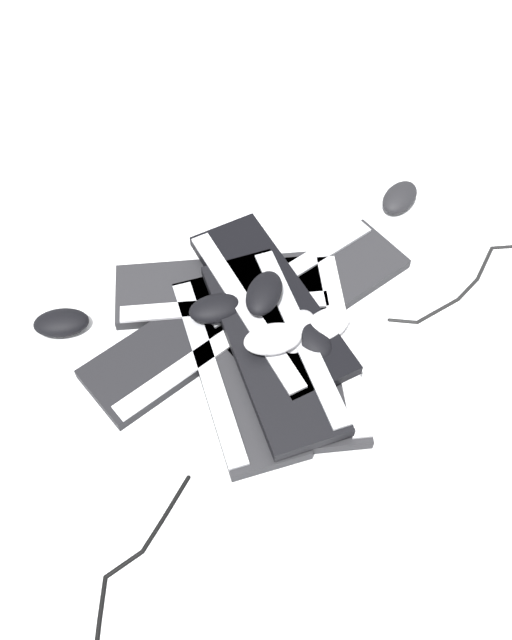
# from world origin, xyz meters

# --- Properties ---
(ground_plane) EXTENTS (3.20, 3.20, 0.00)m
(ground_plane) POSITION_xyz_m (0.00, 0.00, 0.00)
(ground_plane) COLOR white
(keyboard_0) EXTENTS (0.45, 0.18, 0.03)m
(keyboard_0) POSITION_xyz_m (0.06, 0.04, 0.01)
(keyboard_0) COLOR #232326
(keyboard_0) RESTS_ON ground
(keyboard_1) EXTENTS (0.44, 0.38, 0.03)m
(keyboard_1) POSITION_xyz_m (-0.06, 0.16, 0.01)
(keyboard_1) COLOR #232326
(keyboard_1) RESTS_ON ground
(keyboard_2) EXTENTS (0.44, 0.16, 0.03)m
(keyboard_2) POSITION_xyz_m (-0.19, 0.11, 0.01)
(keyboard_2) COLOR black
(keyboard_2) RESTS_ON ground
(keyboard_3) EXTENTS (0.32, 0.46, 0.03)m
(keyboard_3) POSITION_xyz_m (-0.16, 0.00, 0.01)
(keyboard_3) COLOR #232326
(keyboard_3) RESTS_ON ground
(keyboard_4) EXTENTS (0.38, 0.44, 0.03)m
(keyboard_4) POSITION_xyz_m (-0.02, -0.07, 0.01)
(keyboard_4) COLOR #232326
(keyboard_4) RESTS_ON ground
(keyboard_5) EXTENTS (0.31, 0.46, 0.03)m
(keyboard_5) POSITION_xyz_m (-0.09, -0.03, 0.04)
(keyboard_5) COLOR black
(keyboard_5) RESTS_ON keyboard_3
(keyboard_6) EXTENTS (0.25, 0.46, 0.03)m
(keyboard_6) POSITION_xyz_m (-0.03, 0.05, 0.04)
(keyboard_6) COLOR black
(keyboard_6) RESTS_ON keyboard_0
(mouse_0) EXTENTS (0.13, 0.11, 0.04)m
(mouse_0) POSITION_xyz_m (-0.10, -0.03, 0.08)
(mouse_0) COLOR silver
(mouse_0) RESTS_ON keyboard_5
(mouse_1) EXTENTS (0.13, 0.11, 0.04)m
(mouse_1) POSITION_xyz_m (-0.04, -0.04, 0.05)
(mouse_1) COLOR #B7B7BC
(mouse_1) RESTS_ON keyboard_4
(mouse_2) EXTENTS (0.13, 0.12, 0.04)m
(mouse_2) POSITION_xyz_m (-0.36, 0.30, 0.02)
(mouse_2) COLOR black
(mouse_2) RESTS_ON ground
(mouse_3) EXTENTS (0.11, 0.07, 0.04)m
(mouse_3) POSITION_xyz_m (0.01, -0.06, 0.05)
(mouse_3) COLOR silver
(mouse_3) RESTS_ON keyboard_4
(mouse_4) EXTENTS (0.13, 0.11, 0.04)m
(mouse_4) POSITION_xyz_m (-0.12, 0.11, 0.05)
(mouse_4) COLOR black
(mouse_4) RESTS_ON keyboard_2
(mouse_5) EXTENTS (0.13, 0.11, 0.04)m
(mouse_5) POSITION_xyz_m (-0.04, 0.06, 0.08)
(mouse_5) COLOR black
(mouse_5) RESTS_ON keyboard_6
(mouse_6) EXTENTS (0.07, 0.11, 0.04)m
(mouse_6) POSITION_xyz_m (-0.03, -0.06, 0.05)
(mouse_6) COLOR black
(mouse_6) RESTS_ON keyboard_4
(mouse_7) EXTENTS (0.12, 0.09, 0.04)m
(mouse_7) POSITION_xyz_m (0.40, 0.09, 0.02)
(mouse_7) COLOR black
(mouse_7) RESTS_ON ground
(cable_1) EXTENTS (0.32, 0.25, 0.01)m
(cable_1) POSITION_xyz_m (-0.56, -0.20, 0.00)
(cable_1) COLOR black
(cable_1) RESTS_ON ground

